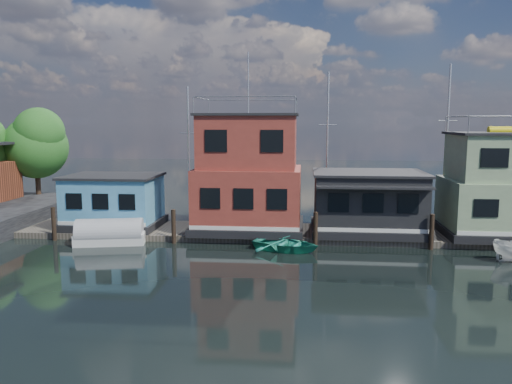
# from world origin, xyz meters

# --- Properties ---
(ground) EXTENTS (160.00, 160.00, 0.00)m
(ground) POSITION_xyz_m (0.00, 0.00, 0.00)
(ground) COLOR black
(ground) RESTS_ON ground
(dock) EXTENTS (48.00, 5.00, 0.40)m
(dock) POSITION_xyz_m (0.00, 12.00, 0.20)
(dock) COLOR #595147
(dock) RESTS_ON ground
(houseboat_blue) EXTENTS (6.40, 4.90, 3.66)m
(houseboat_blue) POSITION_xyz_m (-18.00, 12.00, 2.21)
(houseboat_blue) COLOR black
(houseboat_blue) RESTS_ON dock
(houseboat_red) EXTENTS (7.40, 5.90, 11.86)m
(houseboat_red) POSITION_xyz_m (-8.50, 12.00, 4.10)
(houseboat_red) COLOR black
(houseboat_red) RESTS_ON dock
(houseboat_dark) EXTENTS (7.40, 6.10, 4.06)m
(houseboat_dark) POSITION_xyz_m (-0.50, 11.98, 2.42)
(houseboat_dark) COLOR black
(houseboat_dark) RESTS_ON dock
(houseboat_green) EXTENTS (8.40, 5.90, 7.03)m
(houseboat_green) POSITION_xyz_m (8.50, 12.00, 3.55)
(houseboat_green) COLOR black
(houseboat_green) RESTS_ON dock
(pilings) EXTENTS (42.28, 0.28, 2.20)m
(pilings) POSITION_xyz_m (-0.33, 9.20, 1.10)
(pilings) COLOR #2D2116
(pilings) RESTS_ON ground
(background_masts) EXTENTS (36.40, 0.16, 12.00)m
(background_masts) POSITION_xyz_m (4.76, 18.00, 5.55)
(background_masts) COLOR silver
(background_masts) RESTS_ON ground
(dinghy_teal) EXTENTS (4.79, 4.07, 0.84)m
(dinghy_teal) POSITION_xyz_m (-5.79, 8.05, 0.42)
(dinghy_teal) COLOR teal
(dinghy_teal) RESTS_ON ground
(tarp_runabout) EXTENTS (4.57, 2.58, 1.75)m
(tarp_runabout) POSITION_xyz_m (-17.00, 8.65, 0.65)
(tarp_runabout) COLOR silver
(tarp_runabout) RESTS_ON ground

